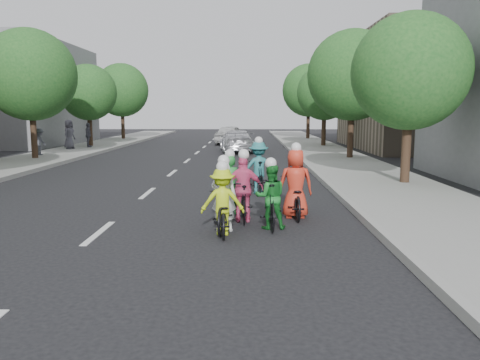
{
  "coord_description": "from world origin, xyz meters",
  "views": [
    {
      "loc": [
        3.25,
        -9.86,
        2.63
      ],
      "look_at": [
        3.06,
        1.21,
        1.0
      ],
      "focal_mm": 35.0,
      "sensor_mm": 36.0,
      "label": 1
    }
  ],
  "objects_px": {
    "cyclist_5": "(244,195)",
    "cyclist_2": "(230,191)",
    "follow_car_trail": "(231,135)",
    "spectator_0": "(40,142)",
    "follow_car_lead": "(236,141)",
    "spectator_2": "(69,134)",
    "cyclist_4": "(258,172)",
    "spectator_1": "(88,135)",
    "cyclist_0": "(223,208)",
    "cyclist_1": "(270,201)",
    "cyclist_6": "(295,191)",
    "cyclist_3": "(224,205)"
  },
  "relations": [
    {
      "from": "cyclist_5",
      "to": "cyclist_2",
      "type": "bearing_deg",
      "value": -70.31
    },
    {
      "from": "cyclist_5",
      "to": "follow_car_trail",
      "type": "relative_size",
      "value": 0.39
    },
    {
      "from": "spectator_0",
      "to": "follow_car_lead",
      "type": "bearing_deg",
      "value": -63.19
    },
    {
      "from": "follow_car_lead",
      "to": "spectator_2",
      "type": "xyz_separation_m",
      "value": [
        -11.12,
        0.51,
        0.4
      ]
    },
    {
      "from": "cyclist_4",
      "to": "cyclist_5",
      "type": "height_order",
      "value": "cyclist_4"
    },
    {
      "from": "spectator_2",
      "to": "spectator_1",
      "type": "bearing_deg",
      "value": -12.41
    },
    {
      "from": "cyclist_0",
      "to": "spectator_0",
      "type": "distance_m",
      "value": 20.18
    },
    {
      "from": "cyclist_1",
      "to": "cyclist_6",
      "type": "height_order",
      "value": "cyclist_6"
    },
    {
      "from": "cyclist_0",
      "to": "cyclist_5",
      "type": "height_order",
      "value": "cyclist_5"
    },
    {
      "from": "cyclist_4",
      "to": "cyclist_6",
      "type": "distance_m",
      "value": 3.48
    },
    {
      "from": "cyclist_6",
      "to": "spectator_2",
      "type": "height_order",
      "value": "spectator_2"
    },
    {
      "from": "cyclist_1",
      "to": "spectator_1",
      "type": "height_order",
      "value": "spectator_1"
    },
    {
      "from": "cyclist_6",
      "to": "spectator_2",
      "type": "relative_size",
      "value": 0.97
    },
    {
      "from": "cyclist_3",
      "to": "spectator_1",
      "type": "relative_size",
      "value": 1.14
    },
    {
      "from": "spectator_2",
      "to": "cyclist_0",
      "type": "bearing_deg",
      "value": -138.4
    },
    {
      "from": "cyclist_4",
      "to": "cyclist_1",
      "type": "bearing_deg",
      "value": 83.54
    },
    {
      "from": "cyclist_2",
      "to": "spectator_2",
      "type": "distance_m",
      "value": 22.13
    },
    {
      "from": "cyclist_0",
      "to": "cyclist_6",
      "type": "height_order",
      "value": "cyclist_6"
    },
    {
      "from": "cyclist_3",
      "to": "cyclist_6",
      "type": "relative_size",
      "value": 1.03
    },
    {
      "from": "cyclist_5",
      "to": "spectator_2",
      "type": "bearing_deg",
      "value": -61.83
    },
    {
      "from": "cyclist_2",
      "to": "follow_car_trail",
      "type": "xyz_separation_m",
      "value": [
        -0.93,
        25.77,
        0.18
      ]
    },
    {
      "from": "follow_car_lead",
      "to": "spectator_0",
      "type": "bearing_deg",
      "value": 13.22
    },
    {
      "from": "cyclist_0",
      "to": "follow_car_lead",
      "type": "relative_size",
      "value": 0.35
    },
    {
      "from": "cyclist_3",
      "to": "follow_car_lead",
      "type": "relative_size",
      "value": 0.39
    },
    {
      "from": "cyclist_6",
      "to": "spectator_0",
      "type": "relative_size",
      "value": 1.23
    },
    {
      "from": "cyclist_3",
      "to": "follow_car_lead",
      "type": "xyz_separation_m",
      "value": [
        -0.21,
        20.19,
        0.15
      ]
    },
    {
      "from": "cyclist_1",
      "to": "cyclist_0",
      "type": "bearing_deg",
      "value": 24.88
    },
    {
      "from": "cyclist_0",
      "to": "spectator_2",
      "type": "distance_m",
      "value": 23.89
    },
    {
      "from": "cyclist_0",
      "to": "cyclist_4",
      "type": "bearing_deg",
      "value": -103.47
    },
    {
      "from": "cyclist_1",
      "to": "cyclist_2",
      "type": "xyz_separation_m",
      "value": [
        -0.97,
        1.52,
        -0.03
      ]
    },
    {
      "from": "cyclist_3",
      "to": "cyclist_6",
      "type": "bearing_deg",
      "value": -137.36
    },
    {
      "from": "cyclist_0",
      "to": "cyclist_1",
      "type": "distance_m",
      "value": 1.19
    },
    {
      "from": "cyclist_4",
      "to": "spectator_2",
      "type": "bearing_deg",
      "value": -61.27
    },
    {
      "from": "cyclist_1",
      "to": "spectator_2",
      "type": "distance_m",
      "value": 23.93
    },
    {
      "from": "cyclist_0",
      "to": "follow_car_lead",
      "type": "distance_m",
      "value": 20.53
    },
    {
      "from": "follow_car_trail",
      "to": "spectator_0",
      "type": "height_order",
      "value": "spectator_0"
    },
    {
      "from": "cyclist_5",
      "to": "cyclist_0",
      "type": "bearing_deg",
      "value": 66.91
    },
    {
      "from": "cyclist_1",
      "to": "cyclist_5",
      "type": "distance_m",
      "value": 0.87
    },
    {
      "from": "follow_car_lead",
      "to": "spectator_0",
      "type": "height_order",
      "value": "spectator_0"
    },
    {
      "from": "cyclist_1",
      "to": "follow_car_lead",
      "type": "xyz_separation_m",
      "value": [
        -1.25,
        19.97,
        0.1
      ]
    },
    {
      "from": "cyclist_1",
      "to": "cyclist_3",
      "type": "height_order",
      "value": "cyclist_3"
    },
    {
      "from": "cyclist_2",
      "to": "cyclist_5",
      "type": "bearing_deg",
      "value": 110.91
    },
    {
      "from": "cyclist_4",
      "to": "cyclist_6",
      "type": "bearing_deg",
      "value": 95.38
    },
    {
      "from": "cyclist_2",
      "to": "cyclist_3",
      "type": "xyz_separation_m",
      "value": [
        -0.06,
        -1.74,
        -0.03
      ]
    },
    {
      "from": "spectator_0",
      "to": "cyclist_6",
      "type": "bearing_deg",
      "value": -131.18
    },
    {
      "from": "cyclist_4",
      "to": "follow_car_lead",
      "type": "xyz_separation_m",
      "value": [
        -1.08,
        15.49,
        0.0
      ]
    },
    {
      "from": "follow_car_trail",
      "to": "spectator_2",
      "type": "bearing_deg",
      "value": 44.72
    },
    {
      "from": "follow_car_lead",
      "to": "spectator_0",
      "type": "xyz_separation_m",
      "value": [
        -11.16,
        -3.85,
        0.2
      ]
    },
    {
      "from": "cyclist_0",
      "to": "cyclist_2",
      "type": "distance_m",
      "value": 2.08
    },
    {
      "from": "follow_car_lead",
      "to": "cyclist_3",
      "type": "bearing_deg",
      "value": 84.77
    }
  ]
}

